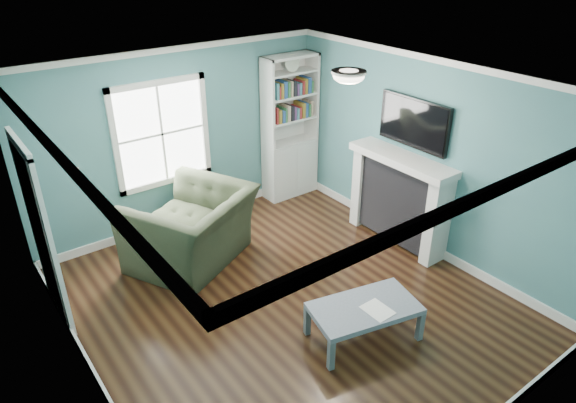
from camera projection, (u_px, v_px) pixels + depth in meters
floor at (287, 301)px, 6.12m from camera, size 5.00×5.00×0.00m
room_walls at (287, 182)px, 5.39m from camera, size 5.00×5.00×5.00m
trim at (287, 210)px, 5.55m from camera, size 4.50×5.00×2.60m
window at (162, 134)px, 7.06m from camera, size 1.40×0.06×1.50m
bookshelf at (290, 141)px, 8.27m from camera, size 0.90×0.35×2.31m
fireplace at (399, 200)px, 7.08m from camera, size 0.44×1.58×1.30m
tv at (414, 123)px, 6.64m from camera, size 0.06×1.10×0.65m
door at (41, 233)px, 5.44m from camera, size 0.12×0.98×2.17m
ceiling_fixture at (349, 75)px, 5.49m from camera, size 0.38×0.38×0.15m
light_switch at (76, 172)px, 6.53m from camera, size 0.08×0.01×0.12m
recliner at (190, 217)px, 6.61m from camera, size 1.77×1.54×1.30m
coffee_table at (364, 310)px, 5.43m from camera, size 1.25×0.87×0.41m
paper_sheet at (378, 310)px, 5.34m from camera, size 0.25×0.31×0.00m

